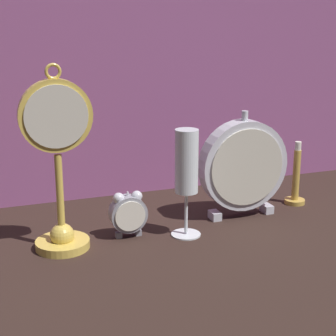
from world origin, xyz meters
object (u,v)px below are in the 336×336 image
(champagne_flute, at_px, (186,169))
(pocket_watch_on_stand, at_px, (59,171))
(mantel_clock_silver, at_px, (243,166))
(brass_candlestick, at_px, (296,183))
(alarm_clock_twin_bell, at_px, (128,212))

(champagne_flute, bearing_deg, pocket_watch_on_stand, 174.85)
(mantel_clock_silver, bearing_deg, pocket_watch_on_stand, -174.81)
(brass_candlestick, bearing_deg, champagne_flute, -163.84)
(pocket_watch_on_stand, relative_size, alarm_clock_twin_bell, 3.70)
(brass_candlestick, bearing_deg, pocket_watch_on_stand, -173.01)
(pocket_watch_on_stand, relative_size, champagne_flute, 1.61)
(alarm_clock_twin_bell, distance_m, champagne_flute, 0.15)
(champagne_flute, bearing_deg, mantel_clock_silver, 20.57)
(brass_candlestick, bearing_deg, mantel_clock_silver, -168.45)
(pocket_watch_on_stand, relative_size, brass_candlestick, 2.35)
(pocket_watch_on_stand, bearing_deg, mantel_clock_silver, 5.19)
(champagne_flute, bearing_deg, brass_candlestick, 16.16)
(pocket_watch_on_stand, xyz_separation_m, brass_candlestick, (0.56, 0.07, -0.10))
(brass_candlestick, bearing_deg, alarm_clock_twin_bell, -172.11)
(pocket_watch_on_stand, height_order, alarm_clock_twin_bell, pocket_watch_on_stand)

